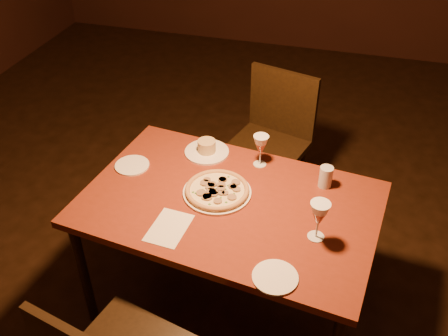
# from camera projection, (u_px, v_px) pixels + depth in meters

# --- Properties ---
(floor) EXTENTS (7.00, 7.00, 0.00)m
(floor) POSITION_uv_depth(u_px,v_px,m) (234.00, 283.00, 2.91)
(floor) COLOR black
(floor) RESTS_ON ground
(dining_table) EXTENTS (1.48, 1.05, 0.74)m
(dining_table) POSITION_uv_depth(u_px,v_px,m) (229.00, 211.00, 2.40)
(dining_table) COLOR maroon
(dining_table) RESTS_ON floor
(chair_far) EXTENTS (0.56, 0.56, 0.94)m
(chair_far) POSITION_uv_depth(u_px,v_px,m) (272.00, 138.00, 3.18)
(chair_far) COLOR black
(chair_far) RESTS_ON floor
(pizza_plate) EXTENTS (0.33, 0.33, 0.04)m
(pizza_plate) POSITION_uv_depth(u_px,v_px,m) (217.00, 190.00, 2.40)
(pizza_plate) COLOR white
(pizza_plate) RESTS_ON dining_table
(ramekin_saucer) EXTENTS (0.24, 0.24, 0.08)m
(ramekin_saucer) POSITION_uv_depth(u_px,v_px,m) (207.00, 149.00, 2.67)
(ramekin_saucer) COLOR white
(ramekin_saucer) RESTS_ON dining_table
(wine_glass_far) EXTENTS (0.08, 0.08, 0.18)m
(wine_glass_far) POSITION_uv_depth(u_px,v_px,m) (260.00, 151.00, 2.55)
(wine_glass_far) COLOR #A35543
(wine_glass_far) RESTS_ON dining_table
(wine_glass_right) EXTENTS (0.09, 0.09, 0.19)m
(wine_glass_right) POSITION_uv_depth(u_px,v_px,m) (318.00, 221.00, 2.12)
(wine_glass_right) COLOR #A35543
(wine_glass_right) RESTS_ON dining_table
(water_tumbler) EXTENTS (0.07, 0.07, 0.11)m
(water_tumbler) POSITION_uv_depth(u_px,v_px,m) (326.00, 177.00, 2.43)
(water_tumbler) COLOR silver
(water_tumbler) RESTS_ON dining_table
(side_plate_left) EXTENTS (0.18, 0.18, 0.01)m
(side_plate_left) POSITION_uv_depth(u_px,v_px,m) (132.00, 165.00, 2.59)
(side_plate_left) COLOR white
(side_plate_left) RESTS_ON dining_table
(side_plate_near) EXTENTS (0.19, 0.19, 0.01)m
(side_plate_near) POSITION_uv_depth(u_px,v_px,m) (275.00, 277.00, 1.99)
(side_plate_near) COLOR white
(side_plate_near) RESTS_ON dining_table
(menu_card) EXTENTS (0.17, 0.24, 0.00)m
(menu_card) POSITION_uv_depth(u_px,v_px,m) (169.00, 228.00, 2.22)
(menu_card) COLOR silver
(menu_card) RESTS_ON dining_table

